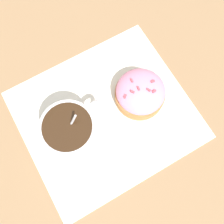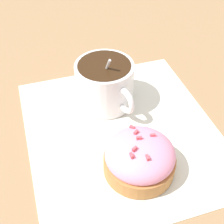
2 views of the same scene
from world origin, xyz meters
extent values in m
plane|color=#93704C|center=(0.00, 0.00, 0.00)|extent=(3.00, 3.00, 0.00)
cube|color=white|center=(0.00, 0.00, 0.00)|extent=(0.33, 0.29, 0.00)
cylinder|color=white|center=(0.07, 0.01, 0.04)|extent=(0.09, 0.09, 0.07)
cylinder|color=#331E0F|center=(0.07, 0.01, 0.07)|extent=(0.08, 0.08, 0.01)
torus|color=white|center=(0.02, -0.01, 0.04)|extent=(0.04, 0.02, 0.04)
ellipsoid|color=silver|center=(0.05, 0.00, 0.01)|extent=(0.03, 0.02, 0.01)
cylinder|color=silver|center=(0.08, 0.01, 0.06)|extent=(0.05, 0.01, 0.09)
cylinder|color=#B2753D|center=(-0.07, 0.00, 0.01)|extent=(0.10, 0.10, 0.02)
ellipsoid|color=pink|center=(-0.07, 0.00, 0.03)|extent=(0.09, 0.09, 0.04)
cube|color=#EA4C56|center=(-0.06, 0.00, 0.06)|extent=(0.01, 0.01, 0.00)
cube|color=#EA4C56|center=(-0.10, 0.00, 0.06)|extent=(0.01, 0.00, 0.00)
cube|color=#EA4C56|center=(-0.04, 0.00, 0.05)|extent=(0.01, 0.01, 0.00)
cube|color=#EA4C56|center=(-0.09, 0.02, 0.06)|extent=(0.01, 0.00, 0.00)
cube|color=#EA4C56|center=(-0.08, 0.01, 0.06)|extent=(0.01, 0.01, 0.00)
cube|color=#EA4C56|center=(-0.07, 0.00, 0.06)|extent=(0.00, 0.01, 0.00)
cube|color=#EA4C56|center=(-0.07, -0.02, 0.05)|extent=(0.00, 0.01, 0.00)
camera|label=1|loc=(0.06, 0.13, 0.49)|focal=42.00mm
camera|label=2|loc=(-0.31, 0.11, 0.35)|focal=50.00mm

